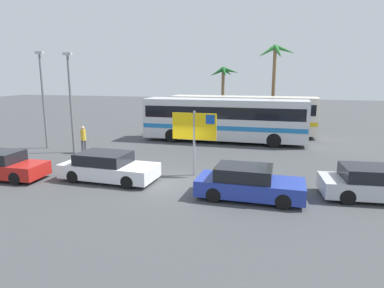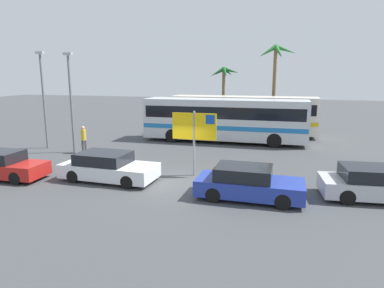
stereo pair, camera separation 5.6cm
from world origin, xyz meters
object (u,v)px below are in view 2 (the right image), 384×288
car_white (108,167)px  car_blue (248,183)px  bus_front_coach (224,118)px  bus_rear_coach (242,113)px  pedestrian_near_sign (84,137)px  car_silver (376,184)px  ferry_sign (195,129)px  car_red (2,165)px

car_white → car_blue: size_ratio=1.07×
car_white → bus_front_coach: bearing=73.3°
bus_rear_coach → pedestrian_near_sign: 13.06m
bus_rear_coach → car_silver: bearing=-62.9°
ferry_sign → car_blue: 4.19m
bus_rear_coach → car_white: bearing=-107.8°
car_red → car_blue: same height
ferry_sign → pedestrian_near_sign: bearing=161.5°
car_red → pedestrian_near_sign: pedestrian_near_sign is taller
ferry_sign → car_blue: (2.87, -2.55, -1.69)m
ferry_sign → car_silver: (7.81, -1.30, -1.69)m
bus_rear_coach → ferry_sign: 12.46m
bus_rear_coach → car_silver: bus_rear_coach is taller
car_white → car_silver: size_ratio=1.01×
bus_rear_coach → car_red: bearing=-122.2°
bus_front_coach → car_silver: bus_front_coach is taller
car_red → car_silver: bearing=3.4°
ferry_sign → bus_rear_coach: bearing=87.2°
ferry_sign → car_white: 4.52m
car_blue → pedestrian_near_sign: bearing=154.4°
car_red → pedestrian_near_sign: 5.79m
bus_front_coach → car_blue: bus_front_coach is taller
ferry_sign → car_red: ferry_sign is taller
bus_front_coach → car_silver: 12.96m
pedestrian_near_sign → bus_rear_coach: bearing=-72.6°
bus_front_coach → bus_rear_coach: 3.64m
car_blue → car_white: bearing=174.6°
bus_rear_coach → ferry_sign: (-0.80, -12.42, 0.54)m
bus_rear_coach → car_red: size_ratio=2.84×
pedestrian_near_sign → car_silver: bearing=-134.6°
car_red → car_blue: 11.72m
car_blue → pedestrian_near_sign: size_ratio=2.44×
car_silver → pedestrian_near_sign: (-15.85, 4.14, 0.40)m
bus_front_coach → car_silver: (7.92, -10.20, -1.15)m
car_silver → car_blue: same height
bus_rear_coach → pedestrian_near_sign: bearing=-132.7°
car_red → car_white: bearing=9.6°
car_blue → bus_rear_coach: bearing=98.6°
bus_front_coach → ferry_sign: ferry_sign is taller
car_silver → pedestrian_near_sign: pedestrian_near_sign is taller
ferry_sign → pedestrian_near_sign: (-8.04, 2.83, -1.29)m
bus_rear_coach → car_blue: size_ratio=2.79×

